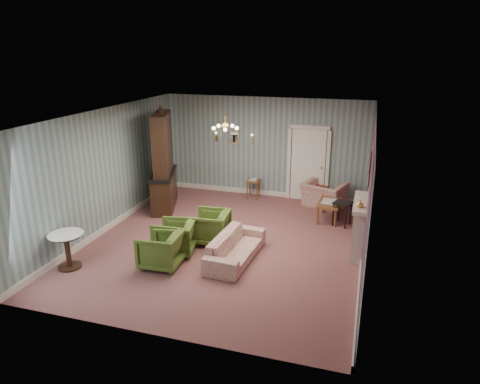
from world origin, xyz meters
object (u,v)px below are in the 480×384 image
(coffee_table, at_px, (329,211))
(olive_chair_a, at_px, (161,248))
(wingback_chair, at_px, (324,191))
(side_table_black, at_px, (342,214))
(olive_chair_c, at_px, (210,225))
(sofa_chintz, at_px, (236,243))
(fireplace, at_px, (359,226))
(olive_chair_b, at_px, (176,236))
(pedestal_table, at_px, (68,251))
(dresser, at_px, (162,159))

(coffee_table, bearing_deg, olive_chair_a, -130.48)
(wingback_chair, xyz_separation_m, side_table_black, (0.58, -1.17, -0.17))
(olive_chair_c, height_order, sofa_chintz, olive_chair_c)
(olive_chair_a, distance_m, wingback_chair, 5.19)
(fireplace, bearing_deg, coffee_table, 115.08)
(olive_chair_c, height_order, fireplace, fireplace)
(olive_chair_b, xyz_separation_m, side_table_black, (3.30, 2.59, -0.09))
(wingback_chair, relative_size, coffee_table, 1.12)
(fireplace, height_order, pedestal_table, fireplace)
(olive_chair_a, relative_size, side_table_black, 1.33)
(fireplace, bearing_deg, wingback_chair, 111.56)
(olive_chair_b, distance_m, fireplace, 3.93)
(olive_chair_b, height_order, coffee_table, olive_chair_b)
(sofa_chintz, bearing_deg, olive_chair_c, 55.33)
(olive_chair_a, bearing_deg, side_table_black, 131.06)
(olive_chair_b, xyz_separation_m, coffee_table, (2.96, 2.86, -0.14))
(coffee_table, bearing_deg, sofa_chintz, -120.55)
(dresser, bearing_deg, wingback_chair, -2.38)
(coffee_table, relative_size, pedestal_table, 1.30)
(fireplace, xyz_separation_m, side_table_black, (-0.43, 1.39, -0.28))
(sofa_chintz, relative_size, fireplace, 1.34)
(fireplace, bearing_deg, pedestal_table, -156.09)
(dresser, bearing_deg, olive_chair_a, -84.47)
(olive_chair_b, distance_m, olive_chair_c, 0.88)
(olive_chair_c, distance_m, sofa_chintz, 1.01)
(olive_chair_c, xyz_separation_m, side_table_black, (2.78, 1.88, -0.10))
(olive_chair_c, xyz_separation_m, sofa_chintz, (0.79, -0.63, -0.04))
(olive_chair_a, height_order, fireplace, fireplace)
(dresser, height_order, fireplace, dresser)
(olive_chair_c, bearing_deg, olive_chair_b, -41.34)
(wingback_chair, relative_size, dresser, 0.40)
(sofa_chintz, distance_m, wingback_chair, 3.94)
(olive_chair_c, xyz_separation_m, fireplace, (3.21, 0.49, 0.17))
(pedestal_table, bearing_deg, olive_chair_b, 34.97)
(dresser, xyz_separation_m, coffee_table, (4.44, 0.40, -1.13))
(pedestal_table, bearing_deg, dresser, 85.40)
(fireplace, relative_size, pedestal_table, 1.87)
(olive_chair_c, relative_size, side_table_black, 1.34)
(olive_chair_a, relative_size, olive_chair_b, 1.03)
(olive_chair_a, xyz_separation_m, wingback_chair, (2.75, 4.40, 0.07))
(wingback_chair, distance_m, pedestal_table, 6.73)
(olive_chair_a, height_order, sofa_chintz, olive_chair_a)
(olive_chair_c, bearing_deg, sofa_chintz, 46.67)
(sofa_chintz, height_order, wingback_chair, wingback_chair)
(olive_chair_a, distance_m, fireplace, 4.19)
(olive_chair_b, relative_size, fireplace, 0.56)
(olive_chair_a, bearing_deg, coffee_table, 136.47)
(olive_chair_c, xyz_separation_m, pedestal_table, (-2.30, -1.95, -0.03))
(coffee_table, xyz_separation_m, side_table_black, (0.34, -0.27, 0.06))
(dresser, bearing_deg, sofa_chintz, -59.90)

